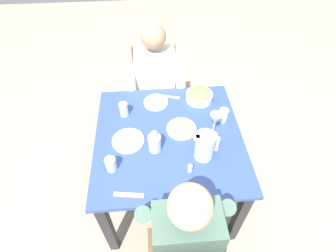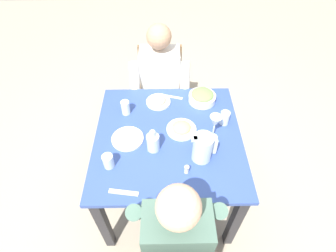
% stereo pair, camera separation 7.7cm
% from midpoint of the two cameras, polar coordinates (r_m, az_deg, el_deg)
% --- Properties ---
extents(ground_plane, '(8.00, 8.00, 0.00)m').
position_cam_midpoint_polar(ground_plane, '(2.35, -0.85, -13.49)').
color(ground_plane, tan).
extents(dining_table, '(0.98, 0.98, 0.71)m').
position_cam_midpoint_polar(dining_table, '(1.84, -1.06, -4.31)').
color(dining_table, '#334C99').
rests_on(dining_table, ground_plane).
extents(chair_far, '(0.40, 0.40, 0.86)m').
position_cam_midpoint_polar(chair_far, '(2.48, -3.64, 8.19)').
color(chair_far, brown).
rests_on(chair_far, ground_plane).
extents(diner_near, '(0.48, 0.53, 1.16)m').
position_cam_midpoint_polar(diner_near, '(1.53, 1.70, -20.93)').
color(diner_near, '#4C6B5B').
rests_on(diner_near, ground_plane).
extents(diner_far, '(0.48, 0.53, 1.16)m').
position_cam_midpoint_polar(diner_far, '(2.23, -3.61, 7.77)').
color(diner_far, silver).
rests_on(diner_far, ground_plane).
extents(water_pitcher, '(0.16, 0.12, 0.19)m').
position_cam_midpoint_polar(water_pitcher, '(1.59, 6.57, -4.34)').
color(water_pitcher, silver).
rests_on(water_pitcher, dining_table).
extents(salad_bowl, '(0.20, 0.20, 0.09)m').
position_cam_midpoint_polar(salad_bowl, '(1.99, 5.70, 6.63)').
color(salad_bowl, white).
rests_on(salad_bowl, dining_table).
extents(plate_yoghurt, '(0.21, 0.21, 0.06)m').
position_cam_midpoint_polar(plate_yoghurt, '(1.74, -9.93, -2.92)').
color(plate_yoghurt, white).
rests_on(plate_yoghurt, dining_table).
extents(plate_beans, '(0.18, 0.18, 0.05)m').
position_cam_midpoint_polar(plate_beans, '(1.97, -3.77, 5.34)').
color(plate_beans, white).
rests_on(plate_beans, dining_table).
extents(plate_fries, '(0.20, 0.20, 0.06)m').
position_cam_midpoint_polar(plate_fries, '(1.78, 1.67, -0.35)').
color(plate_fries, white).
rests_on(plate_fries, dining_table).
extents(water_glass_far_left, '(0.07, 0.07, 0.09)m').
position_cam_midpoint_polar(water_glass_far_left, '(1.61, -13.62, -8.10)').
color(water_glass_far_left, silver).
rests_on(water_glass_far_left, dining_table).
extents(water_glass_far_right, '(0.06, 0.06, 0.10)m').
position_cam_midpoint_polar(water_glass_far_right, '(1.85, 10.72, 2.28)').
color(water_glass_far_right, silver).
rests_on(water_glass_far_right, dining_table).
extents(water_glass_near_left, '(0.06, 0.06, 0.11)m').
position_cam_midpoint_polar(water_glass_near_left, '(1.89, -10.72, 3.50)').
color(water_glass_near_left, silver).
rests_on(water_glass_near_left, dining_table).
extents(wine_glass, '(0.08, 0.08, 0.20)m').
position_cam_midpoint_polar(wine_glass, '(1.68, 8.88, 1.13)').
color(wine_glass, silver).
rests_on(wine_glass, dining_table).
extents(oil_carafe, '(0.08, 0.08, 0.16)m').
position_cam_midpoint_polar(oil_carafe, '(1.65, -4.24, -3.87)').
color(oil_carafe, silver).
rests_on(oil_carafe, dining_table).
extents(salt_shaker, '(0.03, 0.03, 0.05)m').
position_cam_midpoint_polar(salt_shaker, '(1.57, 3.40, -9.18)').
color(salt_shaker, white).
rests_on(salt_shaker, dining_table).
extents(fork_near, '(0.17, 0.05, 0.01)m').
position_cam_midpoint_polar(fork_near, '(1.53, -9.94, -14.54)').
color(fork_near, silver).
rests_on(fork_near, dining_table).
extents(knife_near, '(0.18, 0.07, 0.01)m').
position_cam_midpoint_polar(knife_near, '(2.03, -1.13, 6.36)').
color(knife_near, silver).
rests_on(knife_near, dining_table).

